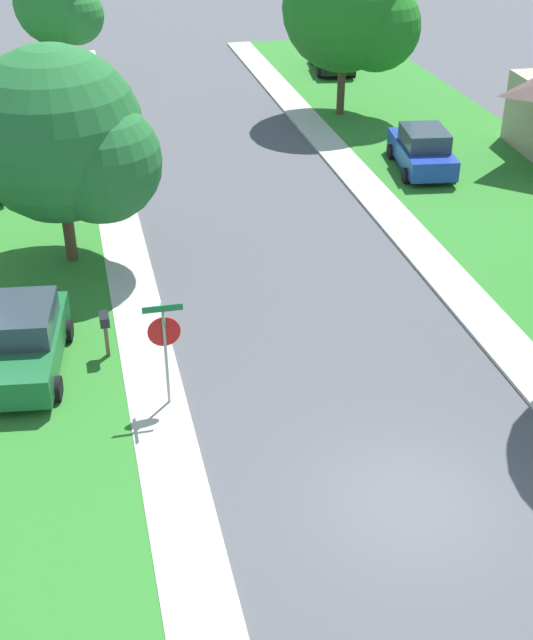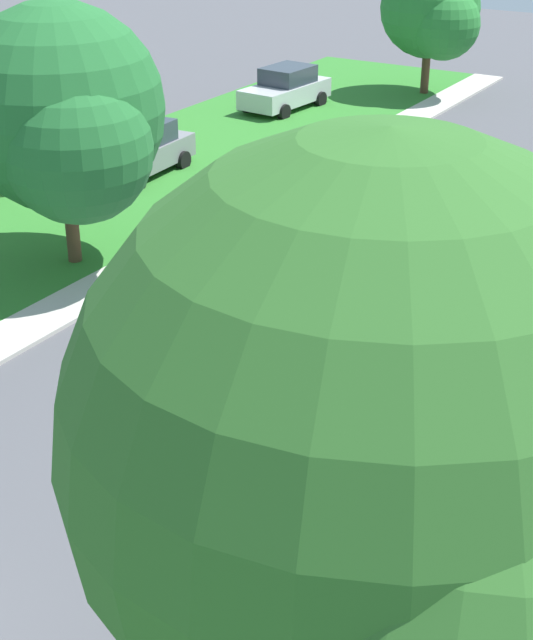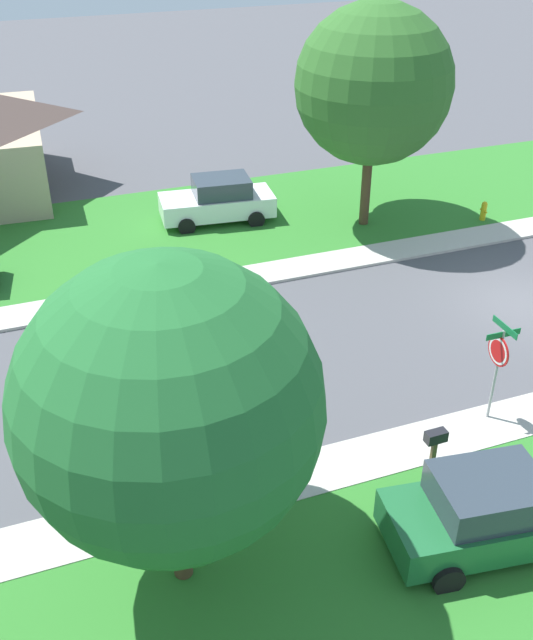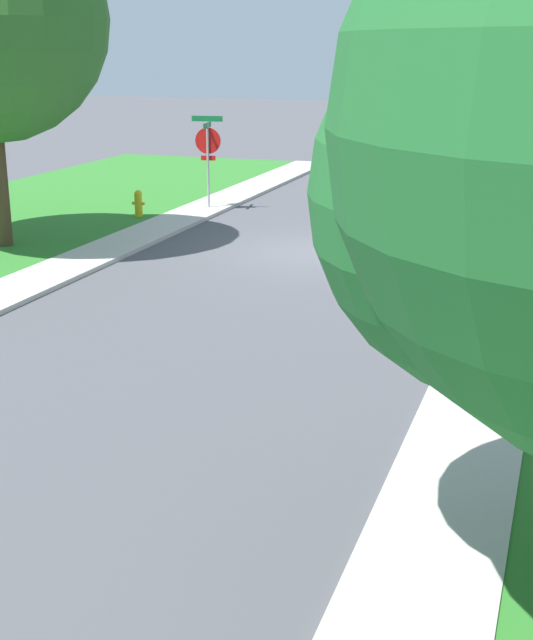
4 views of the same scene
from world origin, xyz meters
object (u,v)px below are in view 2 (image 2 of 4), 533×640
car_silver_behind_trees (286,89)px  car_grey_near_corner (139,150)px  tree_across_right (394,478)px  tree_sidewalk_near (434,11)px  tree_sidewalk_far (65,119)px

car_silver_behind_trees → car_grey_near_corner: 10.17m
tree_across_right → car_grey_near_corner: bearing=133.9°
tree_across_right → tree_sidewalk_near: size_ratio=1.38×
car_silver_behind_trees → tree_sidewalk_near: bearing=52.4°
car_silver_behind_trees → tree_across_right: 33.16m
tree_sidewalk_near → tree_across_right: bearing=-68.2°
car_grey_near_corner → tree_sidewalk_near: tree_sidewalk_near is taller
car_silver_behind_trees → tree_across_right: tree_across_right is taller
car_silver_behind_trees → tree_across_right: (17.39, -27.91, 4.24)m
car_silver_behind_trees → tree_sidewalk_far: bearing=-77.6°
tree_sidewalk_near → car_silver_behind_trees: bearing=-127.6°
tree_sidewalk_far → tree_sidewalk_near: bearing=89.1°
tree_sidewalk_near → tree_sidewalk_far: bearing=-90.9°
tree_across_right → tree_sidewalk_far: bearing=141.7°
tree_sidewalk_far → car_grey_near_corner: bearing=116.3°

